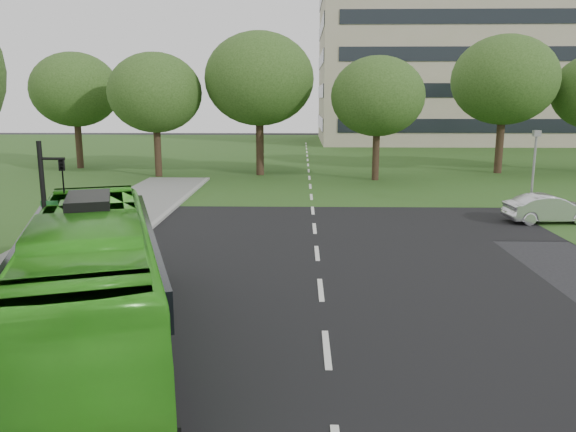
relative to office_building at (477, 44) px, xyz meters
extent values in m
plane|color=black|center=(-21.96, -61.96, -12.50)|extent=(160.00, 160.00, 0.00)
cube|color=black|center=(-21.96, -41.96, -12.49)|extent=(14.00, 120.00, 0.01)
cube|color=black|center=(-21.96, -47.96, -12.49)|extent=(80.00, 12.00, 0.01)
cube|color=silver|center=(-21.96, -46.96, -12.48)|extent=(0.15, 90.00, 0.01)
cube|color=#30531B|center=(-21.96, -16.96, -12.48)|extent=(120.00, 60.00, 0.01)
cube|color=tan|center=(0.04, 0.04, 0.00)|extent=(40.00, 20.00, 25.00)
cube|color=black|center=(0.04, -10.01, 0.00)|extent=(36.80, 0.10, 23.00)
cube|color=black|center=(-20.01, 0.04, 0.00)|extent=(0.10, 18.40, 23.00)
cylinder|color=black|center=(-32.89, -35.40, -10.84)|extent=(0.50, 0.50, 3.32)
ellipsoid|color=#254316|center=(-32.89, -35.40, -6.54)|extent=(6.59, 6.59, 5.60)
cylinder|color=black|center=(-25.59, -34.42, -10.60)|extent=(0.57, 0.57, 3.81)
ellipsoid|color=#254316|center=(-25.59, -34.42, -5.56)|extent=(7.83, 7.83, 6.65)
cylinder|color=black|center=(-17.41, -36.88, -10.91)|extent=(0.48, 0.48, 3.18)
ellipsoid|color=#254316|center=(-17.41, -36.88, -6.80)|extent=(6.31, 6.31, 5.37)
cylinder|color=black|center=(-7.62, -32.89, -10.59)|extent=(0.57, 0.57, 3.82)
ellipsoid|color=#254316|center=(-7.62, -32.89, -5.61)|extent=(7.68, 7.68, 6.53)
cylinder|color=black|center=(-40.54, -30.51, -10.75)|extent=(0.53, 0.53, 3.50)
ellipsoid|color=#254316|center=(-40.54, -30.51, -6.25)|extent=(6.87, 6.87, 5.84)
imported|color=green|center=(-27.26, -63.70, -10.97)|extent=(5.91, 11.20, 3.05)
imported|color=silver|center=(-11.28, -50.44, -11.86)|extent=(4.01, 1.70, 1.29)
cylinder|color=black|center=(-29.16, -61.65, -10.26)|extent=(0.13, 0.13, 4.48)
cylinder|color=black|center=(-28.84, -61.65, -8.47)|extent=(0.63, 0.07, 0.07)
imported|color=black|center=(-28.62, -61.65, -8.91)|extent=(0.18, 0.21, 0.90)
cube|color=#195926|center=(-29.02, -61.65, -9.63)|extent=(0.45, 0.04, 0.16)
cylinder|color=gray|center=(-11.28, -48.32, -10.60)|extent=(0.11, 0.11, 3.81)
cube|color=gray|center=(-11.28, -48.32, -8.60)|extent=(0.37, 0.33, 0.29)
camera|label=1|loc=(-22.55, -75.67, -6.99)|focal=35.00mm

